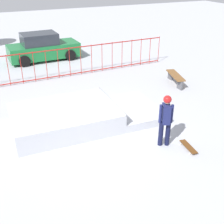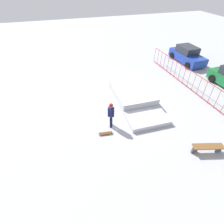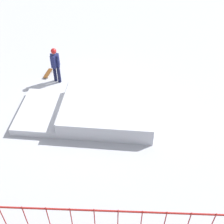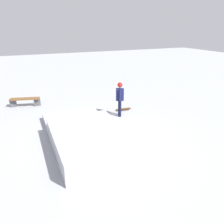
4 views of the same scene
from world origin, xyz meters
The scene contains 5 objects.
ground_plane centered at (0.00, 0.00, 0.00)m, with size 60.00×60.00×0.00m, color #A8AAB2.
skate_ramp centered at (-0.33, 0.68, 0.32)m, with size 5.45×2.71×0.74m.
skater centered at (1.75, -1.73, 1.01)m, with size 0.41×0.44×1.73m.
skateboard centered at (2.34, -2.25, 0.08)m, with size 0.33×0.82×0.09m.
perimeter_fence centered at (0.00, 5.65, 0.77)m, with size 12.63×0.50×1.50m.
Camera 3 is at (-1.64, 9.46, 8.13)m, focal length 47.49 mm.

